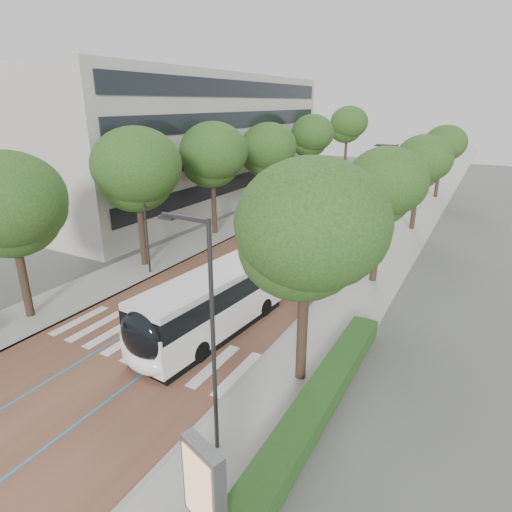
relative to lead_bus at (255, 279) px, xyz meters
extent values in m
plane|color=#51544C|center=(-2.61, -7.22, -1.63)|extent=(160.00, 160.00, 0.00)
cube|color=brown|center=(-2.61, 32.78, -1.62)|extent=(11.00, 140.00, 0.02)
cube|color=#9B9A93|center=(-10.11, 32.78, -1.57)|extent=(4.00, 140.00, 0.12)
cube|color=#9B9A93|center=(4.89, 32.78, -1.57)|extent=(4.00, 140.00, 0.12)
cube|color=gray|center=(-8.21, 32.78, -1.57)|extent=(0.20, 140.00, 0.14)
cube|color=gray|center=(2.99, 32.78, -1.57)|extent=(0.20, 140.00, 0.14)
cube|color=silver|center=(-7.41, -6.22, -1.60)|extent=(0.55, 3.60, 0.01)
cube|color=silver|center=(-6.16, -6.22, -1.60)|extent=(0.55, 3.60, 0.01)
cube|color=silver|center=(-4.91, -6.22, -1.60)|extent=(0.55, 3.60, 0.01)
cube|color=silver|center=(-3.66, -6.22, -1.60)|extent=(0.55, 3.60, 0.01)
cube|color=silver|center=(-2.41, -6.22, -1.60)|extent=(0.55, 3.60, 0.01)
cube|color=silver|center=(-1.16, -6.22, -1.60)|extent=(0.55, 3.60, 0.01)
cube|color=silver|center=(0.09, -6.22, -1.60)|extent=(0.55, 3.60, 0.01)
cube|color=silver|center=(1.34, -6.22, -1.60)|extent=(0.55, 3.60, 0.01)
cube|color=silver|center=(2.59, -6.22, -1.60)|extent=(0.55, 3.60, 0.01)
cube|color=teal|center=(-4.21, 32.78, -1.60)|extent=(0.12, 126.00, 0.01)
cube|color=teal|center=(-1.01, 32.78, -1.60)|extent=(0.12, 126.00, 0.01)
cube|color=#BAB7AC|center=(-22.11, 20.78, 5.37)|extent=(18.00, 40.00, 14.00)
cube|color=black|center=(-13.06, 20.78, 1.37)|extent=(0.12, 38.00, 1.60)
cube|color=black|center=(-13.06, 20.78, 4.57)|extent=(0.12, 38.00, 1.60)
cube|color=black|center=(-13.06, 20.78, 7.77)|extent=(0.12, 38.00, 1.60)
cube|color=black|center=(-13.06, 20.78, 10.77)|extent=(0.12, 38.00, 1.60)
cube|color=#1B4718|center=(6.49, -7.22, -1.11)|extent=(1.20, 14.00, 0.80)
cylinder|color=#2F2E31|center=(4.19, -10.22, 2.49)|extent=(0.14, 0.14, 8.00)
cube|color=#2F2E31|center=(3.39, -10.22, 6.39)|extent=(1.70, 0.12, 0.12)
cube|color=#2F2E31|center=(2.69, -10.22, 6.31)|extent=(0.50, 0.20, 0.10)
cylinder|color=#2F2E31|center=(4.19, 14.78, 2.49)|extent=(0.14, 0.14, 8.00)
cube|color=#2F2E31|center=(3.39, 14.78, 6.39)|extent=(1.70, 0.12, 0.12)
cube|color=#2F2E31|center=(2.69, 14.78, 6.31)|extent=(0.50, 0.20, 0.10)
cylinder|color=#2F2E31|center=(-8.71, 0.78, 2.49)|extent=(0.14, 0.14, 8.00)
cylinder|color=black|center=(-10.11, -7.22, 0.51)|extent=(0.44, 0.44, 4.28)
ellipsoid|color=#1F4014|center=(-10.11, -7.22, 4.40)|extent=(5.63, 5.63, 4.78)
cylinder|color=black|center=(-10.11, 1.78, 0.72)|extent=(0.44, 0.44, 4.69)
ellipsoid|color=#1F4014|center=(-10.11, 1.78, 4.98)|extent=(5.96, 5.96, 5.07)
cylinder|color=black|center=(-10.11, 10.78, 0.74)|extent=(0.44, 0.44, 4.73)
ellipsoid|color=#1F4014|center=(-10.11, 10.78, 5.04)|extent=(5.72, 5.72, 4.86)
cylinder|color=black|center=(-10.11, 20.78, 0.57)|extent=(0.44, 0.44, 4.39)
ellipsoid|color=#1F4014|center=(-10.11, 20.78, 4.56)|extent=(5.79, 5.79, 4.92)
cylinder|color=black|center=(-10.11, 32.78, 0.81)|extent=(0.44, 0.44, 4.87)
ellipsoid|color=#1F4014|center=(-10.11, 32.78, 5.24)|extent=(5.40, 5.40, 4.59)
cylinder|color=black|center=(-10.11, 47.78, 1.07)|extent=(0.44, 0.44, 5.40)
ellipsoid|color=#1F4014|center=(-10.11, 47.78, 5.98)|extent=(5.74, 5.74, 4.88)
cylinder|color=black|center=(5.09, -5.22, 0.63)|extent=(0.44, 0.44, 4.51)
ellipsoid|color=#1F4014|center=(5.09, -5.22, 4.73)|extent=(5.75, 5.75, 4.89)
cylinder|color=black|center=(5.09, 6.78, 0.52)|extent=(0.44, 0.44, 4.30)
ellipsoid|color=#1F4014|center=(5.09, 6.78, 4.44)|extent=(4.89, 4.89, 4.15)
cylinder|color=black|center=(5.09, 20.78, 0.46)|extent=(0.44, 0.44, 4.17)
ellipsoid|color=#1F4014|center=(5.09, 20.78, 4.25)|extent=(4.90, 4.90, 4.17)
cylinder|color=black|center=(5.09, 36.78, 0.50)|extent=(0.44, 0.44, 4.26)
ellipsoid|color=#1F4014|center=(5.09, 36.78, 4.38)|extent=(4.88, 4.88, 4.14)
cylinder|color=black|center=(0.12, 1.29, 0.15)|extent=(2.37, 1.10, 2.30)
cube|color=white|center=(-0.35, -3.81, -0.37)|extent=(3.33, 9.55, 1.82)
cube|color=black|center=(-0.35, -3.81, 0.77)|extent=(3.36, 9.36, 0.97)
cube|color=silver|center=(-0.35, -3.81, 1.42)|extent=(3.27, 9.36, 0.31)
cube|color=black|center=(-0.35, -3.81, -1.45)|extent=(3.25, 9.17, 0.35)
cube|color=white|center=(0.51, 5.60, -0.37)|extent=(3.19, 7.93, 1.82)
cube|color=black|center=(0.51, 5.60, 0.77)|extent=(3.21, 7.78, 0.97)
cube|color=silver|center=(0.51, 5.60, 1.42)|extent=(3.12, 7.78, 0.31)
cube|color=black|center=(0.51, 5.60, -1.45)|extent=(3.11, 7.62, 0.35)
ellipsoid|color=black|center=(-0.75, -8.33, 0.38)|extent=(2.44, 1.31, 2.28)
ellipsoid|color=white|center=(-0.76, -8.38, -0.76)|extent=(2.43, 1.21, 1.14)
cylinder|color=black|center=(-1.68, -5.98, -1.13)|extent=(0.39, 1.02, 1.00)
cylinder|color=black|center=(0.57, -6.19, -1.13)|extent=(0.39, 1.02, 1.00)
cylinder|color=black|center=(-0.47, 7.36, -1.13)|extent=(0.39, 1.02, 1.00)
cylinder|color=black|center=(1.78, 7.16, -1.13)|extent=(0.39, 1.02, 1.00)
cylinder|color=black|center=(-1.19, -0.65, -1.13)|extent=(0.39, 1.02, 1.00)
cylinder|color=black|center=(1.06, -0.85, -1.13)|extent=(0.39, 1.02, 1.00)
cube|color=white|center=(-0.71, 16.61, -0.37)|extent=(2.57, 12.01, 1.82)
cube|color=black|center=(-0.71, 16.61, 0.77)|extent=(2.61, 11.77, 0.97)
cube|color=silver|center=(-0.71, 16.61, 1.42)|extent=(2.52, 11.77, 0.31)
cube|color=black|center=(-0.71, 16.61, -1.45)|extent=(2.52, 11.53, 0.35)
ellipsoid|color=black|center=(-0.74, 10.76, 0.38)|extent=(2.36, 1.11, 2.28)
ellipsoid|color=white|center=(-0.74, 10.71, -0.76)|extent=(2.36, 1.01, 1.14)
cylinder|color=black|center=(-1.86, 13.02, -1.13)|extent=(0.31, 1.00, 1.00)
cylinder|color=black|center=(0.40, 13.00, -1.13)|extent=(0.31, 1.00, 1.00)
cylinder|color=black|center=(-1.81, 20.42, -1.13)|extent=(0.31, 1.00, 1.00)
cylinder|color=black|center=(0.45, 20.40, -1.13)|extent=(0.31, 1.00, 1.00)
cube|color=white|center=(-0.68, 29.43, -0.37)|extent=(2.79, 12.06, 1.82)
cube|color=black|center=(-0.68, 29.43, 0.77)|extent=(2.83, 11.82, 0.97)
cube|color=silver|center=(-0.68, 29.43, 1.42)|extent=(2.74, 11.82, 0.31)
cube|color=black|center=(-0.68, 29.43, -1.45)|extent=(2.73, 11.58, 0.35)
ellipsoid|color=black|center=(-0.82, 23.58, 0.38)|extent=(2.38, 1.16, 2.28)
ellipsoid|color=white|center=(-0.83, 23.53, -0.76)|extent=(2.37, 1.06, 1.14)
cylinder|color=black|center=(-1.90, 25.86, -1.13)|extent=(0.32, 1.01, 1.00)
cylinder|color=black|center=(0.36, 25.81, -1.13)|extent=(0.32, 1.01, 1.00)
cylinder|color=black|center=(-1.72, 33.26, -1.13)|extent=(0.32, 1.01, 1.00)
cylinder|color=black|center=(0.54, 33.20, -1.13)|extent=(0.32, 1.01, 1.00)
cube|color=white|center=(-0.82, 41.49, -0.37)|extent=(2.59, 12.02, 1.82)
cube|color=black|center=(-0.82, 41.49, 0.77)|extent=(2.62, 11.78, 0.97)
cube|color=silver|center=(-0.82, 41.49, 1.42)|extent=(2.53, 11.78, 0.31)
cube|color=black|center=(-0.82, 41.49, -1.45)|extent=(2.53, 11.54, 0.35)
ellipsoid|color=black|center=(-0.87, 35.64, 0.38)|extent=(2.36, 1.12, 2.28)
ellipsoid|color=white|center=(-0.87, 35.59, -0.76)|extent=(2.36, 1.02, 1.14)
cylinder|color=black|center=(-1.98, 37.89, -1.13)|extent=(0.31, 1.00, 1.00)
cylinder|color=black|center=(0.28, 37.88, -1.13)|extent=(0.31, 1.00, 1.00)
cylinder|color=black|center=(-1.93, 45.29, -1.13)|extent=(0.31, 1.00, 1.00)
cylinder|color=black|center=(0.33, 45.28, -1.13)|extent=(0.31, 1.00, 1.00)
cube|color=#59595B|center=(5.64, -12.92, 0.20)|extent=(1.48, 0.83, 2.54)
cube|color=tan|center=(5.58, -13.12, 0.20)|extent=(1.16, 0.41, 2.21)
camera|label=1|loc=(10.86, -19.61, 9.50)|focal=30.00mm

